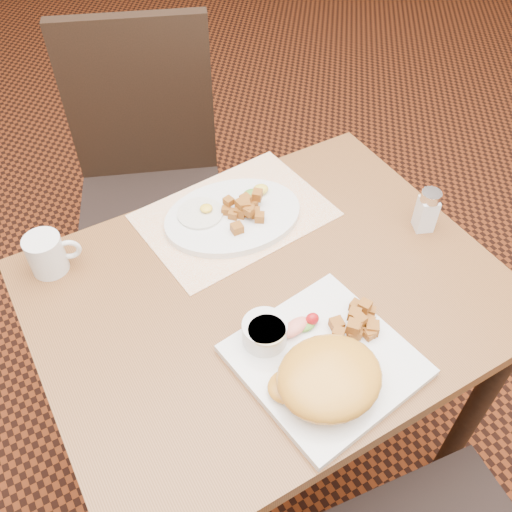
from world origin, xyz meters
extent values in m
plane|color=black|center=(0.00, 0.00, 0.00)|extent=(8.00, 8.00, 0.00)
cube|color=brown|center=(0.00, 0.00, 0.73)|extent=(0.90, 0.70, 0.03)
cylinder|color=black|center=(0.40, -0.30, 0.36)|extent=(0.05, 0.05, 0.71)
cylinder|color=black|center=(-0.40, 0.30, 0.36)|extent=(0.05, 0.05, 0.71)
cylinder|color=black|center=(0.40, 0.30, 0.36)|extent=(0.05, 0.05, 0.71)
cylinder|color=black|center=(0.24, -0.41, 0.21)|extent=(0.04, 0.04, 0.42)
cube|color=black|center=(-0.03, 0.62, 0.45)|extent=(0.55, 0.55, 0.05)
cylinder|color=black|center=(0.21, 0.72, 0.21)|extent=(0.04, 0.04, 0.42)
cylinder|color=black|center=(0.07, 0.39, 0.21)|extent=(0.04, 0.04, 0.42)
cylinder|color=black|center=(-0.13, 0.86, 0.21)|extent=(0.04, 0.04, 0.42)
cylinder|color=black|center=(-0.26, 0.53, 0.21)|extent=(0.04, 0.04, 0.42)
cube|color=black|center=(0.05, 0.81, 0.72)|extent=(0.40, 0.20, 0.50)
cube|color=white|center=(0.04, 0.22, 0.75)|extent=(0.42, 0.32, 0.00)
cube|color=silver|center=(0.00, -0.19, 0.76)|extent=(0.31, 0.31, 0.02)
ellipsoid|color=gold|center=(-0.03, -0.24, 0.80)|extent=(0.18, 0.16, 0.07)
ellipsoid|color=gold|center=(-0.01, -0.26, 0.78)|extent=(0.07, 0.06, 0.02)
ellipsoid|color=gold|center=(-0.09, -0.21, 0.78)|extent=(0.07, 0.06, 0.02)
cylinder|color=silver|center=(-0.08, -0.10, 0.79)|extent=(0.08, 0.08, 0.04)
cylinder|color=beige|center=(-0.08, -0.11, 0.81)|extent=(0.07, 0.07, 0.01)
ellipsoid|color=#387223|center=(0.00, -0.12, 0.77)|extent=(0.04, 0.03, 0.01)
ellipsoid|color=red|center=(0.02, -0.12, 0.78)|extent=(0.03, 0.02, 0.03)
ellipsoid|color=#F28C72|center=(-0.02, -0.11, 0.78)|extent=(0.07, 0.04, 0.02)
cylinder|color=white|center=(-0.03, 0.25, 0.77)|extent=(0.10, 0.10, 0.01)
ellipsoid|color=yellow|center=(-0.02, 0.25, 0.78)|extent=(0.03, 0.03, 0.01)
ellipsoid|color=#387223|center=(0.10, 0.24, 0.78)|extent=(0.05, 0.04, 0.01)
ellipsoid|color=yellow|center=(0.12, 0.24, 0.78)|extent=(0.04, 0.04, 0.02)
cube|color=white|center=(0.38, -0.01, 0.79)|extent=(0.05, 0.05, 0.08)
cylinder|color=silver|center=(0.38, -0.01, 0.84)|extent=(0.05, 0.05, 0.02)
cylinder|color=silver|center=(-0.36, 0.27, 0.79)|extent=(0.07, 0.07, 0.08)
torus|color=silver|center=(-0.31, 0.26, 0.79)|extent=(0.05, 0.02, 0.05)
cube|color=#A35C1A|center=(0.07, -0.18, 0.78)|extent=(0.03, 0.03, 0.02)
cube|color=#A35C1A|center=(0.05, -0.15, 0.78)|extent=(0.03, 0.03, 0.02)
cube|color=#A35C1A|center=(0.10, -0.19, 0.78)|extent=(0.03, 0.03, 0.02)
cube|color=#A35C1A|center=(0.11, -0.15, 0.79)|extent=(0.03, 0.03, 0.02)
cube|color=#A35C1A|center=(0.12, -0.15, 0.77)|extent=(0.02, 0.02, 0.02)
cube|color=#A35C1A|center=(0.08, -0.15, 0.79)|extent=(0.03, 0.03, 0.02)
cube|color=#A35C1A|center=(0.09, -0.19, 0.78)|extent=(0.02, 0.02, 0.02)
cube|color=#A35C1A|center=(0.03, -0.21, 0.77)|extent=(0.03, 0.03, 0.02)
cube|color=#A35C1A|center=(0.08, -0.17, 0.77)|extent=(0.03, 0.02, 0.02)
cube|color=#A35C1A|center=(0.11, -0.13, 0.78)|extent=(0.03, 0.03, 0.02)
cube|color=#A35C1A|center=(0.08, -0.17, 0.77)|extent=(0.02, 0.02, 0.02)
cube|color=#A35C1A|center=(0.08, -0.17, 0.79)|extent=(0.02, 0.02, 0.02)
cube|color=#A35C1A|center=(0.10, -0.16, 0.77)|extent=(0.02, 0.02, 0.01)
cube|color=#A35C1A|center=(0.04, -0.17, 0.79)|extent=(0.03, 0.03, 0.02)
cube|color=#A35C1A|center=(0.09, -0.19, 0.77)|extent=(0.02, 0.02, 0.02)
cube|color=#A35C1A|center=(0.11, -0.17, 0.77)|extent=(0.02, 0.02, 0.01)
cube|color=#A35C1A|center=(0.07, -0.18, 0.77)|extent=(0.02, 0.02, 0.02)
cube|color=#A35C1A|center=(0.07, -0.18, 0.79)|extent=(0.02, 0.02, 0.02)
cube|color=#A35C1A|center=(0.11, -0.17, 0.77)|extent=(0.03, 0.03, 0.02)
cube|color=#A35C1A|center=(0.06, -0.18, 0.79)|extent=(0.03, 0.03, 0.02)
cube|color=#A35C1A|center=(0.07, 0.16, 0.78)|extent=(0.03, 0.03, 0.02)
cube|color=#A35C1A|center=(0.05, 0.20, 0.78)|extent=(0.02, 0.02, 0.02)
cube|color=#A35C1A|center=(0.05, 0.20, 0.78)|extent=(0.03, 0.03, 0.02)
cube|color=#A35C1A|center=(0.05, 0.20, 0.80)|extent=(0.03, 0.03, 0.02)
cube|color=#A35C1A|center=(0.09, 0.21, 0.80)|extent=(0.03, 0.03, 0.02)
cube|color=#A35C1A|center=(0.01, 0.16, 0.78)|extent=(0.02, 0.02, 0.02)
cube|color=#A35C1A|center=(0.06, 0.18, 0.79)|extent=(0.03, 0.03, 0.02)
cube|color=#A35C1A|center=(0.03, 0.20, 0.78)|extent=(0.03, 0.03, 0.02)
cube|color=#A35C1A|center=(0.03, 0.23, 0.79)|extent=(0.02, 0.02, 0.02)
cube|color=#A35C1A|center=(0.05, 0.18, 0.79)|extent=(0.02, 0.02, 0.02)
cube|color=#A35C1A|center=(0.07, 0.18, 0.78)|extent=(0.03, 0.03, 0.02)
cube|color=#A35C1A|center=(0.02, 0.22, 0.78)|extent=(0.02, 0.02, 0.02)
cube|color=#A35C1A|center=(0.07, 0.21, 0.79)|extent=(0.02, 0.02, 0.02)
cube|color=#A35C1A|center=(0.08, 0.21, 0.78)|extent=(0.02, 0.02, 0.02)
cube|color=#A35C1A|center=(0.04, 0.20, 0.78)|extent=(0.03, 0.03, 0.02)
cube|color=#A35C1A|center=(0.06, 0.19, 0.78)|extent=(0.02, 0.02, 0.02)
cube|color=#A35C1A|center=(0.05, 0.20, 0.80)|extent=(0.03, 0.03, 0.02)
camera|label=1|loc=(-0.38, -0.60, 1.62)|focal=40.00mm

